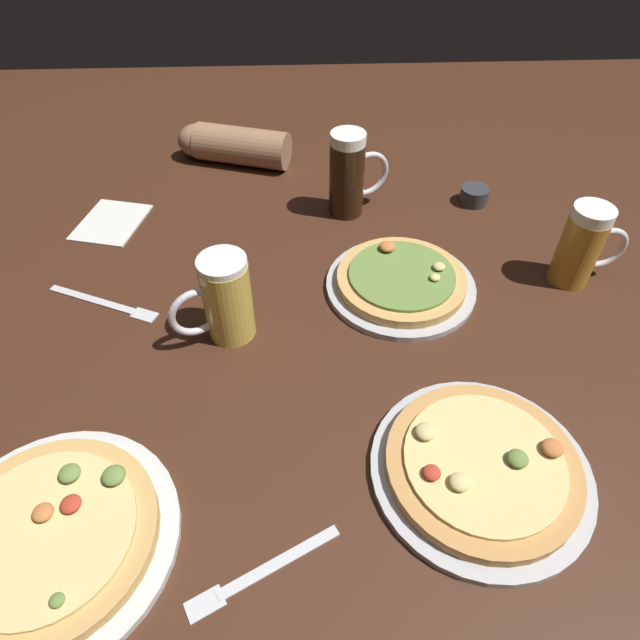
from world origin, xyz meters
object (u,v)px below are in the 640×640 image
object	(u,v)px
napkin_folded	(111,222)
diner_arm	(230,145)
ramekin_sauce	(474,195)
fork_spare	(261,572)
fork_left	(105,303)
pizza_plate_far	(401,282)
beer_mug_pale	(224,301)
beer_mug_amber	(582,246)
pizza_plate_near	(482,467)
beer_mug_dark	(349,175)
pizza_plate_side	(49,538)

from	to	relation	value
napkin_folded	diner_arm	distance (m)	0.35
ramekin_sauce	fork_spare	xyz separation A→B (m)	(-0.44, -0.77, -0.02)
ramekin_sauce	fork_left	size ratio (longest dim) A/B	0.29
pizza_plate_far	fork_spare	distance (m)	0.55
beer_mug_pale	diner_arm	distance (m)	0.59
beer_mug_amber	diner_arm	distance (m)	0.81
pizza_plate_far	napkin_folded	world-z (taller)	pizza_plate_far
pizza_plate_far	fork_spare	world-z (taller)	pizza_plate_far
fork_spare	ramekin_sauce	bearing A→B (deg)	60.15
pizza_plate_near	napkin_folded	size ratio (longest dim) A/B	1.97
beer_mug_dark	beer_mug_pale	bearing A→B (deg)	-122.65
beer_mug_amber	fork_spare	size ratio (longest dim) A/B	0.84
pizza_plate_side	fork_spare	bearing A→B (deg)	-10.22
pizza_plate_side	napkin_folded	size ratio (longest dim) A/B	2.07
pizza_plate_near	ramekin_sauce	bearing A→B (deg)	76.98
pizza_plate_near	beer_mug_pale	bearing A→B (deg)	142.12
pizza_plate_far	fork_left	distance (m)	0.54
pizza_plate_far	fork_left	world-z (taller)	pizza_plate_far
beer_mug_pale	pizza_plate_near	bearing A→B (deg)	-37.88
beer_mug_dark	napkin_folded	world-z (taller)	beer_mug_dark
beer_mug_pale	beer_mug_dark	bearing A→B (deg)	57.35
napkin_folded	beer_mug_pale	bearing A→B (deg)	-50.66
napkin_folded	fork_left	xyz separation A→B (m)	(0.05, -0.25, -0.00)
napkin_folded	fork_spare	size ratio (longest dim) A/B	0.82
ramekin_sauce	diner_arm	world-z (taller)	diner_arm
napkin_folded	pizza_plate_side	bearing A→B (deg)	-83.11
pizza_plate_near	fork_left	bearing A→B (deg)	148.36
beer_mug_pale	napkin_folded	xyz separation A→B (m)	(-0.27, 0.33, -0.07)
pizza_plate_far	ramekin_sauce	bearing A→B (deg)	53.67
beer_mug_amber	napkin_folded	world-z (taller)	beer_mug_amber
fork_spare	beer_mug_pale	bearing A→B (deg)	99.40
beer_mug_amber	napkin_folded	distance (m)	0.93
beer_mug_amber	fork_left	xyz separation A→B (m)	(-0.86, -0.03, -0.07)
fork_spare	diner_arm	xyz separation A→B (m)	(-0.10, 0.98, 0.04)
pizza_plate_far	beer_mug_amber	distance (m)	0.33
pizza_plate_near	fork_spare	xyz separation A→B (m)	(-0.29, -0.12, -0.01)
beer_mug_pale	fork_spare	xyz separation A→B (m)	(0.07, -0.40, -0.07)
pizza_plate_side	napkin_folded	distance (m)	0.69
fork_spare	diner_arm	size ratio (longest dim) A/B	0.67
pizza_plate_side	diner_arm	world-z (taller)	diner_arm
pizza_plate_side	diner_arm	bearing A→B (deg)	80.53
beer_mug_amber	fork_left	world-z (taller)	beer_mug_amber
beer_mug_pale	ramekin_sauce	world-z (taller)	beer_mug_pale
pizza_plate_far	fork_spare	bearing A→B (deg)	-115.83
beer_mug_pale	fork_left	distance (m)	0.25
beer_mug_dark	beer_mug_pale	size ratio (longest dim) A/B	1.15
pizza_plate_near	ramekin_sauce	distance (m)	0.67
pizza_plate_far	diner_arm	world-z (taller)	diner_arm
pizza_plate_near	beer_mug_pale	size ratio (longest dim) A/B	1.92
napkin_folded	fork_left	distance (m)	0.26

